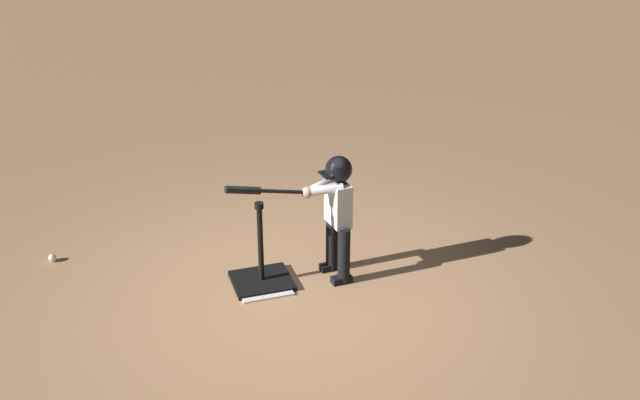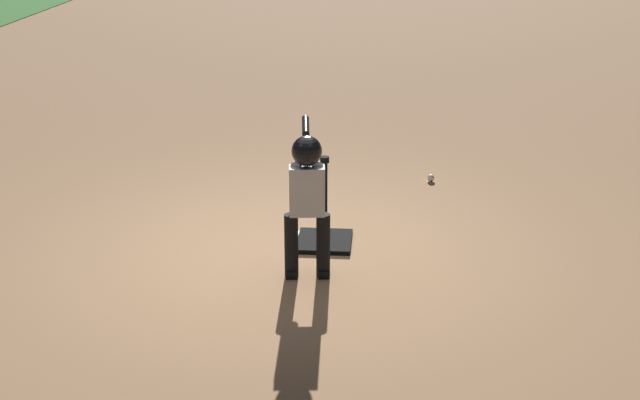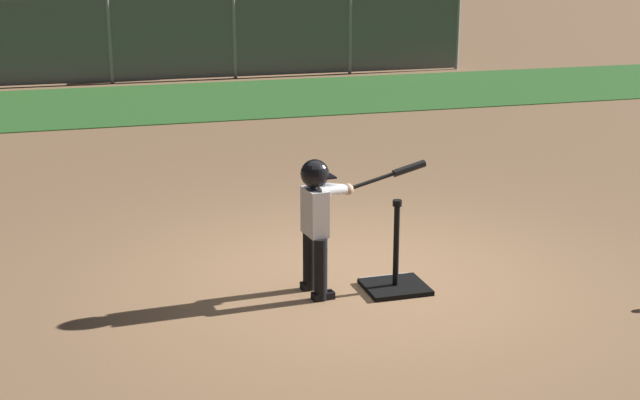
{
  "view_description": "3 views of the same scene",
  "coord_description": "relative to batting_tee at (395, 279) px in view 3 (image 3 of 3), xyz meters",
  "views": [
    {
      "loc": [
        1.46,
        5.2,
        3.41
      ],
      "look_at": [
        -0.37,
        -0.39,
        0.69
      ],
      "focal_mm": 42.0,
      "sensor_mm": 36.0,
      "label": 1
    },
    {
      "loc": [
        -6.82,
        -0.83,
        2.93
      ],
      "look_at": [
        -0.4,
        -0.33,
        0.61
      ],
      "focal_mm": 50.0,
      "sensor_mm": 36.0,
      "label": 2
    },
    {
      "loc": [
        -2.37,
        -6.8,
        2.76
      ],
      "look_at": [
        -0.39,
        -0.08,
        0.76
      ],
      "focal_mm": 50.0,
      "sensor_mm": 36.0,
      "label": 3
    }
  ],
  "objects": [
    {
      "name": "ground_plane",
      "position": [
        -0.19,
        0.32,
        -0.09
      ],
      "size": [
        90.0,
        90.0,
        0.0
      ],
      "primitive_type": "plane",
      "color": "#AD7F56"
    },
    {
      "name": "backstop_fence",
      "position": [
        -0.19,
        12.48,
        0.85
      ],
      "size": [
        13.09,
        0.08,
        1.79
      ],
      "color": "#9E9EA3",
      "rests_on": "ground_plane"
    },
    {
      "name": "bleachers_right_center",
      "position": [
        1.17,
        13.68,
        0.4
      ],
      "size": [
        4.05,
        2.26,
        1.02
      ],
      "color": "#93969E",
      "rests_on": "ground_plane"
    },
    {
      "name": "home_plate",
      "position": [
        0.01,
        0.07,
        -0.08
      ],
      "size": [
        0.44,
        0.44,
        0.02
      ],
      "primitive_type": "cube",
      "rotation": [
        0.0,
        0.0,
        0.01
      ],
      "color": "white",
      "rests_on": "ground_plane"
    },
    {
      "name": "grass_outfield_strip",
      "position": [
        -0.19,
        9.8,
        -0.08
      ],
      "size": [
        56.0,
        4.27,
        0.02
      ],
      "primitive_type": "cube",
      "color": "#3D7F33",
      "rests_on": "ground_plane"
    },
    {
      "name": "batter_child",
      "position": [
        -0.63,
        0.09,
        0.63
      ],
      "size": [
        1.1,
        0.36,
        1.14
      ],
      "color": "black",
      "rests_on": "ground_plane"
    },
    {
      "name": "batting_tee",
      "position": [
        0.0,
        0.0,
        0.0
      ],
      "size": [
        0.51,
        0.46,
        0.77
      ],
      "color": "black",
      "rests_on": "ground_plane"
    }
  ]
}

